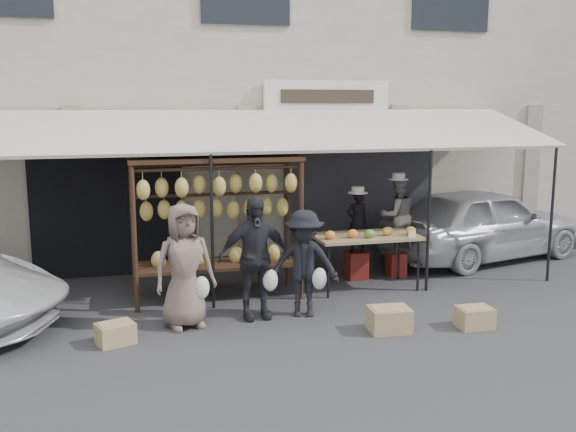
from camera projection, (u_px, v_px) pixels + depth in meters
name	position (u px, v px, depth m)	size (l,w,h in m)	color
ground_plane	(299.00, 327.00, 8.79)	(90.00, 90.00, 0.00)	#2D2D30
shophouse	(220.00, 75.00, 14.34)	(24.00, 6.15, 7.30)	#BEB7A1
awning	(262.00, 131.00, 10.51)	(10.00, 2.35, 2.92)	#B7B59F
banana_rack	(216.00, 200.00, 9.79)	(2.60, 0.90, 2.24)	black
produce_table	(367.00, 237.00, 10.47)	(1.70, 0.90, 1.04)	tan
vendor_left	(357.00, 222.00, 11.06)	(0.39, 0.25, 1.06)	black
vendor_right	(397.00, 216.00, 11.23)	(0.65, 0.51, 1.34)	slate
customer_left	(184.00, 266.00, 8.67)	(0.84, 0.54, 1.71)	#715D55
customer_mid	(254.00, 258.00, 9.03)	(1.03, 0.43, 1.76)	#26262A
customer_right	(304.00, 264.00, 9.13)	(1.00, 0.57, 1.55)	black
stool_left	(356.00, 265.00, 11.20)	(0.34, 0.34, 0.48)	maroon
stool_right	(396.00, 264.00, 11.38)	(0.30, 0.30, 0.42)	maroon
crate_near_a	(389.00, 320.00, 8.60)	(0.54, 0.41, 0.32)	tan
crate_near_b	(474.00, 317.00, 8.76)	(0.47, 0.35, 0.28)	tan
crate_far	(116.00, 333.00, 8.16)	(0.45, 0.34, 0.27)	tan
sedan	(483.00, 223.00, 12.51)	(1.71, 4.24, 1.45)	#A5A6AB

